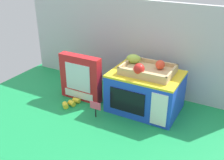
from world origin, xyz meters
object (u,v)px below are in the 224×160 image
price_sign (96,107)px  loose_toy_banana (71,103)px  food_groups_crate (146,69)px  cookie_set_box (81,78)px  toy_microwave (145,91)px

price_sign → loose_toy_banana: size_ratio=0.79×
food_groups_crate → loose_toy_banana: 0.52m
food_groups_crate → price_sign: (-0.20, -0.23, -0.20)m
food_groups_crate → loose_toy_banana: food_groups_crate is taller
cookie_set_box → price_sign: bearing=-35.6°
cookie_set_box → price_sign: 0.26m
toy_microwave → loose_toy_banana: size_ratio=3.24×
price_sign → cookie_set_box: bearing=144.4°
toy_microwave → cookie_set_box: cookie_set_box is taller
toy_microwave → food_groups_crate: bearing=142.4°
toy_microwave → price_sign: (-0.21, -0.22, -0.05)m
toy_microwave → cookie_set_box: (-0.41, -0.08, 0.03)m
food_groups_crate → loose_toy_banana: size_ratio=2.47×
food_groups_crate → price_sign: size_ratio=3.14×
price_sign → loose_toy_banana: price_sign is taller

